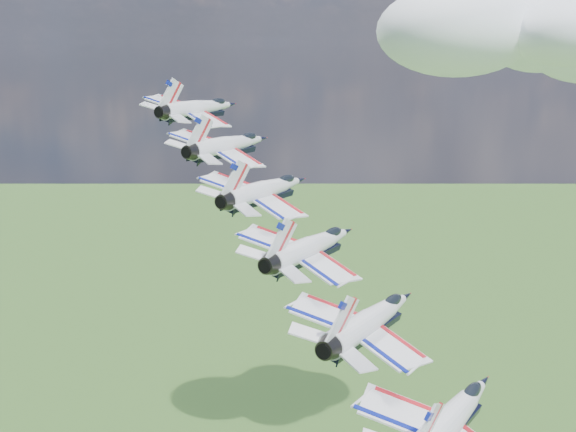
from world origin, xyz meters
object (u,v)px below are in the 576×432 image
at_px(jet_1, 230,144).
at_px(jet_0, 200,108).
at_px(jet_3, 312,246).
at_px(jet_4, 372,319).
at_px(jet_2, 266,189).
at_px(jet_5, 452,417).

bearing_deg(jet_1, jet_0, 144.69).
height_order(jet_3, jet_4, jet_3).
height_order(jet_1, jet_3, jet_1).
bearing_deg(jet_0, jet_3, -35.31).
xyz_separation_m(jet_0, jet_2, (16.53, -15.14, -6.72)).
bearing_deg(jet_4, jet_2, 144.69).
height_order(jet_0, jet_4, jet_0).
distance_m(jet_0, jet_2, 23.40).
bearing_deg(jet_4, jet_3, 144.69).
xyz_separation_m(jet_0, jet_1, (8.26, -7.57, -3.36)).
xyz_separation_m(jet_1, jet_3, (16.53, -15.14, -6.72)).
bearing_deg(jet_5, jet_1, 144.69).
bearing_deg(jet_3, jet_0, 144.69).
distance_m(jet_3, jet_4, 11.70).
distance_m(jet_2, jet_4, 23.40).
distance_m(jet_2, jet_3, 11.70).
bearing_deg(jet_4, jet_5, -35.31).
bearing_deg(jet_2, jet_4, -35.31).
relative_size(jet_0, jet_5, 1.00).
xyz_separation_m(jet_2, jet_4, (16.53, -15.14, -6.72)).
height_order(jet_0, jet_3, jet_0).
distance_m(jet_1, jet_4, 35.10).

